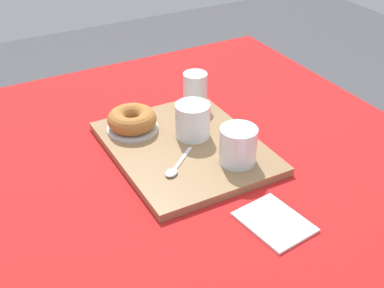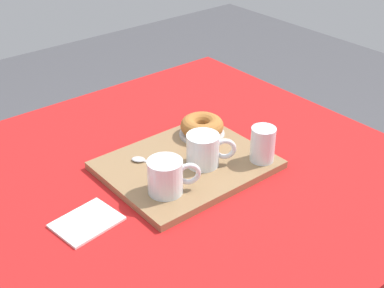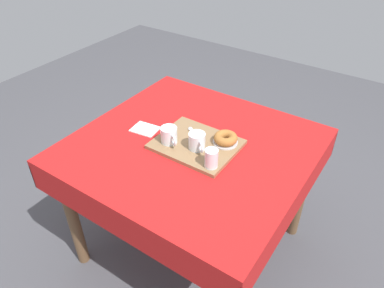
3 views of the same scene
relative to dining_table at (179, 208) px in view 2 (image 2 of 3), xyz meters
name	(u,v)px [view 2 (image 2 of 3)]	position (x,y,z in m)	size (l,w,h in m)	color
dining_table	(179,208)	(0.00, 0.00, 0.00)	(1.13, 1.08, 0.78)	red
serving_tray	(186,165)	(0.03, 0.00, 0.12)	(0.40, 0.32, 0.02)	olive
tea_mug_left	(204,151)	(0.05, -0.04, 0.17)	(0.11, 0.09, 0.08)	white
tea_mug_right	(166,177)	(-0.09, -0.07, 0.17)	(0.12, 0.09, 0.08)	white
water_glass_near	(263,146)	(0.18, -0.11, 0.17)	(0.06, 0.06, 0.09)	white
donut_plate_left	(202,134)	(0.14, 0.08, 0.13)	(0.12, 0.12, 0.01)	silver
sugar_donut_left	(202,126)	(0.14, 0.08, 0.16)	(0.12, 0.12, 0.04)	#A3662D
teaspoon_near	(144,160)	(-0.05, 0.07, 0.13)	(0.09, 0.11, 0.01)	silver
paper_napkin	(87,222)	(-0.27, -0.03, 0.11)	(0.14, 0.10, 0.01)	white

